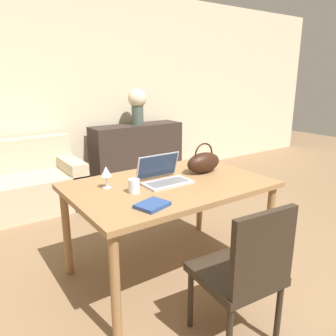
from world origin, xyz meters
TOP-DOWN VIEW (x-y plane):
  - ground_plane at (0.00, 0.00)m, footprint 14.00×14.00m
  - wall_back at (0.00, 3.21)m, footprint 10.00×0.06m
  - dining_table at (-0.10, 0.71)m, footprint 1.49×0.98m
  - chair at (-0.19, -0.15)m, footprint 0.48×0.48m
  - couch at (-1.03, 2.74)m, footprint 1.82×0.79m
  - sideboard at (0.85, 2.89)m, footprint 1.35×0.40m
  - laptop at (-0.12, 0.76)m, footprint 0.37×0.27m
  - drinking_glass at (-0.43, 0.67)m, footprint 0.08×0.08m
  - wine_glass at (-0.54, 0.88)m, footprint 0.08×0.08m
  - handbag at (0.29, 0.78)m, footprint 0.32×0.15m
  - flower_vase at (0.87, 2.89)m, footprint 0.26×0.26m
  - book at (-0.46, 0.38)m, footprint 0.23×0.20m

SIDE VIEW (x-z plane):
  - ground_plane at x=0.00m, z-range 0.00..0.00m
  - couch at x=-1.03m, z-range -0.12..0.70m
  - sideboard at x=0.85m, z-range 0.00..0.87m
  - chair at x=-0.19m, z-range 0.05..0.94m
  - dining_table at x=-0.10m, z-range 0.30..1.06m
  - book at x=-0.46m, z-range 0.76..0.78m
  - drinking_glass at x=-0.43m, z-range 0.76..0.86m
  - laptop at x=-0.12m, z-range 0.71..0.92m
  - handbag at x=0.29m, z-range 0.72..0.98m
  - wine_glass at x=-0.54m, z-range 0.80..0.96m
  - flower_vase at x=0.87m, z-range 0.93..1.43m
  - wall_back at x=0.00m, z-range 0.00..2.70m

